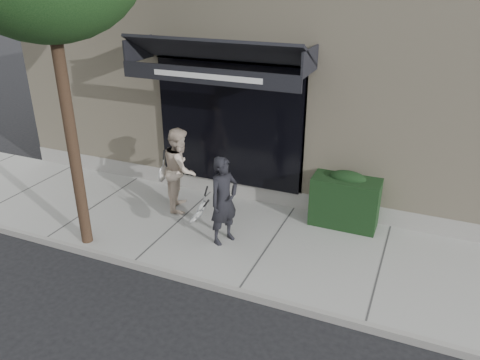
% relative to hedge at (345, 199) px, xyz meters
% --- Properties ---
extents(ground, '(80.00, 80.00, 0.00)m').
position_rel_hedge_xyz_m(ground, '(-1.10, -1.25, -0.66)').
color(ground, black).
rests_on(ground, ground).
extents(sidewalk, '(20.00, 3.00, 0.12)m').
position_rel_hedge_xyz_m(sidewalk, '(-1.10, -1.25, -0.60)').
color(sidewalk, '#999994').
rests_on(sidewalk, ground).
extents(curb, '(20.00, 0.10, 0.14)m').
position_rel_hedge_xyz_m(curb, '(-1.10, -2.80, -0.59)').
color(curb, gray).
rests_on(curb, ground).
extents(building_facade, '(14.30, 8.04, 5.64)m').
position_rel_hedge_xyz_m(building_facade, '(-1.11, 3.71, 2.08)').
color(building_facade, '#C4B495').
rests_on(building_facade, ground).
extents(hedge, '(1.30, 0.70, 1.14)m').
position_rel_hedge_xyz_m(hedge, '(0.00, 0.00, 0.00)').
color(hedge, black).
rests_on(hedge, sidewalk).
extents(pedestrian_front, '(0.79, 0.96, 1.68)m').
position_rel_hedge_xyz_m(pedestrian_front, '(-1.93, -1.54, 0.30)').
color(pedestrian_front, black).
rests_on(pedestrian_front, sidewalk).
extents(pedestrian_back, '(0.95, 1.05, 1.77)m').
position_rel_hedge_xyz_m(pedestrian_back, '(-3.34, -0.63, 0.34)').
color(pedestrian_back, beige).
rests_on(pedestrian_back, sidewalk).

